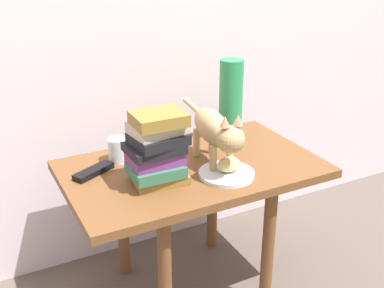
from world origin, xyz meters
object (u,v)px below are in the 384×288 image
Objects in this scene: book_stack at (157,149)px; green_vase at (231,100)px; cat at (216,130)px; tv_remote at (94,171)px; bread_roll at (229,164)px; plate at (226,174)px; candle_jar at (118,151)px; side_table at (192,183)px.

green_vase is at bearing 28.00° from book_stack.
cat is 0.43m from tv_remote.
book_stack is (-0.23, 0.06, 0.08)m from bread_roll.
book_stack is 0.77× the size of green_vase.
green_vase reaches higher than plate.
cat is 1.99× the size of book_stack.
candle_jar is (-0.46, -0.01, -0.12)m from green_vase.
book_stack reaches higher than cat.
book_stack is 0.23m from candle_jar.
plate is 2.19× the size of candle_jar.
book_stack is 1.60× the size of tv_remote.
plate is 0.60× the size of green_vase.
side_table is 0.22m from cat.
cat is at bearing 4.30° from book_stack.
bread_roll is 0.94× the size of candle_jar.
green_vase is at bearing -20.04° from tv_remote.
cat is at bearing 93.73° from bread_roll.
book_stack reaches higher than bread_roll.
plate is 0.39m from candle_jar.
candle_jar is 0.57× the size of tv_remote.
plate is 0.36m from green_vase.
book_stack is 0.46m from green_vase.
cat is 5.61× the size of candle_jar.
green_vase reaches higher than side_table.
tv_remote is (-0.17, 0.15, -0.11)m from book_stack.
tv_remote is (-0.11, -0.06, -0.03)m from candle_jar.
tv_remote is (-0.32, 0.09, 0.08)m from side_table.
green_vase is 3.67× the size of candle_jar.
candle_jar is (-0.29, 0.27, -0.00)m from bread_roll.
candle_jar is (-0.28, 0.19, -0.09)m from cat.
green_vase is at bearing 0.68° from candle_jar.
plate is at bearing -55.42° from tv_remote.
side_table is 0.37m from green_vase.
bread_roll is 0.33× the size of book_stack.
tv_remote is (-0.57, -0.06, -0.15)m from green_vase.
cat is 1.53× the size of green_vase.
green_vase is 0.59m from tv_remote.
green_vase is 2.08× the size of tv_remote.
bread_roll is at bearing -15.57° from book_stack.
cat is at bearing -132.22° from green_vase.
bread_roll is 0.53× the size of tv_remote.
candle_jar reaches higher than bread_roll.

